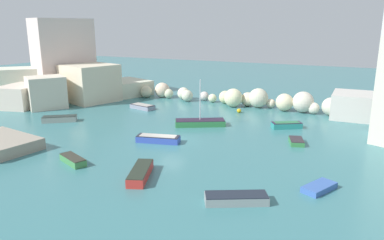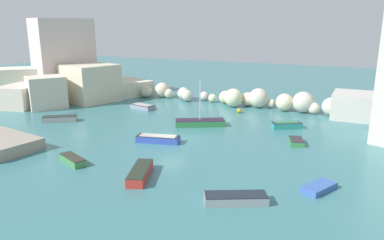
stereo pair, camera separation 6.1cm
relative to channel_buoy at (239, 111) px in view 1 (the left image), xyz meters
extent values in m
plane|color=#3B777C|center=(-2.03, -14.07, -0.28)|extent=(160.00, 160.00, 0.00)
cube|color=beige|center=(-32.07, -5.25, 2.12)|extent=(9.72, 9.91, 4.80)
cube|color=beige|center=(-28.41, -9.46, 1.23)|extent=(6.34, 8.17, 3.02)
cube|color=beige|center=(-28.10, -1.82, 5.75)|extent=(6.67, 9.66, 12.06)
cube|color=beige|center=(-21.54, 3.03, 0.88)|extent=(9.77, 10.60, 2.33)
cube|color=beige|center=(-24.57, -9.00, 1.88)|extent=(5.95, 6.15, 4.31)
cube|color=beige|center=(-22.57, -2.52, 2.44)|extent=(8.25, 8.21, 5.43)
cube|color=beige|center=(-34.44, -3.19, 1.77)|extent=(10.04, 9.86, 4.10)
cube|color=beige|center=(-31.89, 4.41, 0.91)|extent=(8.72, 8.39, 2.39)
cube|color=beige|center=(13.65, 3.98, 1.23)|extent=(5.67, 5.90, 3.03)
sphere|color=beige|center=(-18.16, 4.33, 0.85)|extent=(2.27, 2.27, 2.27)
sphere|color=beige|center=(-16.56, 3.37, 0.63)|extent=(1.82, 1.82, 1.82)
sphere|color=beige|center=(-14.40, 4.65, 0.89)|extent=(2.34, 2.34, 2.34)
sphere|color=beige|center=(-13.18, 4.53, 0.45)|extent=(1.46, 1.46, 1.46)
sphere|color=beige|center=(-10.68, 4.75, 0.64)|extent=(1.84, 1.84, 1.84)
sphere|color=beige|center=(-9.43, 3.61, 0.57)|extent=(1.71, 1.71, 1.71)
sphere|color=beige|center=(-7.38, 5.24, 0.41)|extent=(1.38, 1.38, 1.38)
sphere|color=beige|center=(-5.78, 4.63, 0.35)|extent=(1.25, 1.25, 1.25)
sphere|color=beige|center=(-3.77, 4.72, 0.65)|extent=(1.86, 1.86, 1.86)
sphere|color=beige|center=(-1.97, 3.11, 1.00)|extent=(2.55, 2.55, 2.55)
sphere|color=beige|center=(-0.29, 4.39, 0.70)|extent=(1.95, 1.95, 1.95)
sphere|color=beige|center=(1.27, 4.25, 1.05)|extent=(2.67, 2.67, 2.67)
sphere|color=beige|center=(2.91, 4.74, 0.35)|extent=(1.25, 1.25, 1.25)
sphere|color=beige|center=(4.97, 3.78, 0.88)|extent=(2.31, 2.31, 2.31)
sphere|color=beige|center=(7.32, 3.95, 1.09)|extent=(2.74, 2.74, 2.74)
sphere|color=beige|center=(8.70, 3.68, 0.47)|extent=(1.49, 1.49, 1.49)
sphere|color=beige|center=(10.78, 3.74, 0.87)|extent=(2.29, 2.29, 2.29)
sphere|color=gold|center=(0.00, 0.00, 0.00)|extent=(0.56, 0.56, 0.56)
cube|color=#307B42|center=(-1.82, -7.97, 0.04)|extent=(5.66, 4.29, 0.64)
cube|color=#2B1E32|center=(-1.82, -7.97, 0.39)|extent=(5.55, 4.20, 0.06)
cylinder|color=silver|center=(-1.82, -7.97, 2.66)|extent=(0.10, 0.10, 4.60)
cube|color=gray|center=(-12.54, -3.66, -0.01)|extent=(3.70, 2.15, 0.53)
cube|color=#2C2730|center=(-12.54, -3.66, 0.28)|extent=(3.62, 2.11, 0.06)
cube|color=#ADA89E|center=(-12.54, -3.66, 0.29)|extent=(3.14, 1.83, 0.08)
cube|color=#3A60B0|center=(12.59, -19.36, -0.07)|extent=(2.20, 2.89, 0.42)
cube|color=#418648|center=(-6.13, -23.10, -0.02)|extent=(3.11, 1.99, 0.52)
cube|color=#313127|center=(-6.13, -23.10, 0.27)|extent=(3.04, 1.95, 0.06)
cube|color=red|center=(0.43, -22.99, 0.04)|extent=(2.71, 4.28, 0.64)
cube|color=#252E23|center=(0.43, -22.99, 0.40)|extent=(2.66, 4.19, 0.06)
cube|color=gray|center=(-17.36, -13.75, 0.03)|extent=(3.85, 3.35, 0.62)
cube|color=#27312E|center=(-17.36, -13.75, 0.38)|extent=(3.77, 3.28, 0.06)
cube|color=teal|center=(7.15, -4.65, 0.02)|extent=(3.34, 2.70, 0.61)
cube|color=#2C1A34|center=(7.15, -4.65, 0.36)|extent=(3.27, 2.64, 0.06)
cube|color=#2D7047|center=(7.15, -4.65, 0.37)|extent=(2.84, 2.29, 0.08)
cube|color=#378144|center=(9.19, -9.73, -0.07)|extent=(1.87, 2.49, 0.43)
cube|color=#2E282D|center=(9.19, -9.73, 0.18)|extent=(1.83, 2.44, 0.06)
cube|color=gray|center=(8.15, -23.62, -0.01)|extent=(4.09, 3.02, 0.54)
cube|color=#1E2531|center=(8.15, -23.62, 0.29)|extent=(4.01, 2.96, 0.06)
cube|color=#354FB6|center=(-2.86, -15.21, 0.01)|extent=(4.35, 2.32, 0.58)
cube|color=#22222D|center=(-2.86, -15.21, 0.34)|extent=(4.27, 2.28, 0.06)
cube|color=#ADA89E|center=(-2.86, -15.21, 0.35)|extent=(3.70, 1.97, 0.08)
camera|label=1|loc=(14.98, -43.49, 10.53)|focal=33.77mm
camera|label=2|loc=(15.04, -43.46, 10.53)|focal=33.77mm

